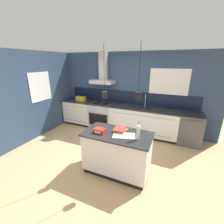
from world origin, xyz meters
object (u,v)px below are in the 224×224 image
(dishwasher, at_px, (190,129))
(red_supply_box, at_px, (99,131))
(oven_range, at_px, (102,115))
(yellow_toolbox, at_px, (81,98))
(book_stack, at_px, (120,129))
(bottle_on_island, at_px, (138,132))

(dishwasher, distance_m, red_supply_box, 2.81)
(oven_range, height_order, yellow_toolbox, yellow_toolbox)
(dishwasher, xyz_separation_m, yellow_toolbox, (-3.72, 0.00, 0.54))
(dishwasher, distance_m, book_stack, 2.39)
(oven_range, distance_m, yellow_toolbox, 1.02)
(red_supply_box, bearing_deg, book_stack, 35.31)
(oven_range, height_order, bottle_on_island, bottle_on_island)
(book_stack, bearing_deg, yellow_toolbox, 140.99)
(red_supply_box, bearing_deg, dishwasher, 48.22)
(book_stack, distance_m, yellow_toolbox, 2.87)
(oven_range, xyz_separation_m, yellow_toolbox, (-0.87, 0.00, 0.54))
(dishwasher, distance_m, yellow_toolbox, 3.75)
(dishwasher, relative_size, book_stack, 2.81)
(book_stack, bearing_deg, oven_range, 127.04)
(dishwasher, bearing_deg, oven_range, -179.92)
(oven_range, bearing_deg, red_supply_box, -63.93)
(oven_range, relative_size, bottle_on_island, 2.63)
(book_stack, bearing_deg, red_supply_box, -144.69)
(book_stack, xyz_separation_m, red_supply_box, (-0.36, -0.25, 0.01))
(oven_range, xyz_separation_m, dishwasher, (2.85, 0.00, 0.00))
(dishwasher, bearing_deg, bottle_on_island, -117.44)
(oven_range, relative_size, red_supply_box, 4.04)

